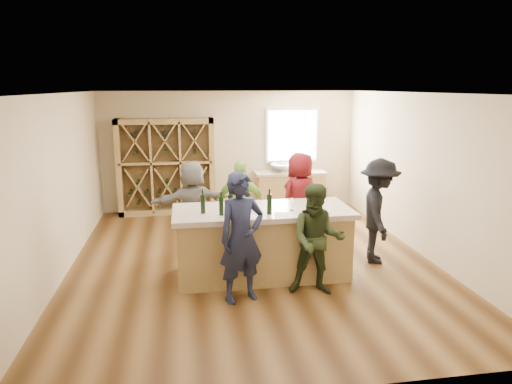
{
  "coord_description": "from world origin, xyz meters",
  "views": [
    {
      "loc": [
        -1.08,
        -7.25,
        2.91
      ],
      "look_at": [
        0.1,
        0.2,
        1.15
      ],
      "focal_mm": 32.0,
      "sensor_mm": 36.0,
      "label": 1
    }
  ],
  "objects": [
    {
      "name": "tasting_menu_a",
      "position": [
        -0.23,
        -1.0,
        1.08
      ],
      "size": [
        0.32,
        0.38,
        0.0
      ],
      "primitive_type": "cube",
      "rotation": [
        0.0,
        0.0,
        0.32
      ],
      "color": "white",
      "rests_on": "tasting_counter_top"
    },
    {
      "name": "person_far_left",
      "position": [
        -0.97,
        0.86,
        0.81
      ],
      "size": [
        1.57,
        0.83,
        1.61
      ],
      "primitive_type": "imported",
      "rotation": [
        0.0,
        0.0,
        3.35
      ],
      "color": "slate",
      "rests_on": "floor"
    },
    {
      "name": "tasting_counter_base",
      "position": [
        0.07,
        -0.64,
        0.5
      ],
      "size": [
        2.6,
        1.0,
        1.0
      ],
      "primitive_type": "cube",
      "color": "#9D804B",
      "rests_on": "floor"
    },
    {
      "name": "tasting_menu_c",
      "position": [
        0.9,
        -0.99,
        1.08
      ],
      "size": [
        0.31,
        0.36,
        0.0
      ],
      "primitive_type": "cube",
      "rotation": [
        0.0,
        0.0,
        -0.34
      ],
      "color": "white",
      "rests_on": "tasting_counter_top"
    },
    {
      "name": "wine_bottle_e",
      "position": [
        -0.19,
        -0.83,
        1.23
      ],
      "size": [
        0.08,
        0.08,
        0.3
      ],
      "primitive_type": "cylinder",
      "rotation": [
        0.0,
        0.0,
        0.12
      ],
      "color": "black",
      "rests_on": "tasting_counter_top"
    },
    {
      "name": "floor",
      "position": [
        0.0,
        0.0,
        -0.05
      ],
      "size": [
        6.0,
        7.0,
        0.1
      ],
      "primitive_type": "cube",
      "color": "brown",
      "rests_on": "ground"
    },
    {
      "name": "wall_back",
      "position": [
        0.0,
        3.55,
        1.4
      ],
      "size": [
        6.0,
        0.1,
        2.8
      ],
      "primitive_type": "cube",
      "color": "beige",
      "rests_on": "ground"
    },
    {
      "name": "back_counter_top",
      "position": [
        1.4,
        3.2,
        0.89
      ],
      "size": [
        1.7,
        0.62,
        0.06
      ],
      "primitive_type": "cube",
      "color": "#B0A491",
      "rests_on": "back_counter_base"
    },
    {
      "name": "window_pane",
      "position": [
        1.5,
        3.44,
        1.75
      ],
      "size": [
        1.18,
        0.01,
        1.18
      ],
      "primitive_type": "cube",
      "color": "white",
      "rests_on": "wall_back"
    },
    {
      "name": "wine_glass_e",
      "position": [
        0.98,
        -0.89,
        1.16
      ],
      "size": [
        0.08,
        0.08,
        0.17
      ],
      "primitive_type": "cone",
      "rotation": [
        0.0,
        0.0,
        -0.39
      ],
      "color": "white",
      "rests_on": "tasting_counter_top"
    },
    {
      "name": "wall_front",
      "position": [
        0.0,
        -3.55,
        1.4
      ],
      "size": [
        6.0,
        0.1,
        2.8
      ],
      "primitive_type": "cube",
      "color": "beige",
      "rests_on": "ground"
    },
    {
      "name": "person_server",
      "position": [
        2.07,
        -0.36,
        0.88
      ],
      "size": [
        0.84,
        1.24,
        1.76
      ],
      "primitive_type": "imported",
      "rotation": [
        0.0,
        0.0,
        1.27
      ],
      "color": "black",
      "rests_on": "floor"
    },
    {
      "name": "window_frame",
      "position": [
        1.5,
        3.47,
        1.75
      ],
      "size": [
        1.3,
        0.06,
        1.3
      ],
      "primitive_type": "cube",
      "color": "white",
      "rests_on": "wall_back"
    },
    {
      "name": "person_near_right",
      "position": [
        0.72,
        -1.38,
        0.8
      ],
      "size": [
        0.86,
        0.6,
        1.6
      ],
      "primitive_type": "imported",
      "rotation": [
        0.0,
        0.0,
        -0.24
      ],
      "color": "#263319",
      "rests_on": "floor"
    },
    {
      "name": "faucet",
      "position": [
        1.2,
        3.38,
        1.07
      ],
      "size": [
        0.02,
        0.02,
        0.3
      ],
      "primitive_type": "cylinder",
      "color": "silver",
      "rests_on": "back_counter_top"
    },
    {
      "name": "wall_right",
      "position": [
        3.05,
        0.0,
        1.4
      ],
      "size": [
        0.1,
        7.0,
        2.8
      ],
      "primitive_type": "cube",
      "color": "beige",
      "rests_on": "ground"
    },
    {
      "name": "ceiling",
      "position": [
        0.0,
        0.0,
        2.85
      ],
      "size": [
        6.0,
        7.0,
        0.1
      ],
      "primitive_type": "cube",
      "color": "white",
      "rests_on": "ground"
    },
    {
      "name": "wine_glass_a",
      "position": [
        -0.18,
        -1.05,
        1.16
      ],
      "size": [
        0.08,
        0.08,
        0.17
      ],
      "primitive_type": "cone",
      "rotation": [
        0.0,
        0.0,
        -0.31
      ],
      "color": "white",
      "rests_on": "tasting_counter_top"
    },
    {
      "name": "wine_bottle_f",
      "position": [
        0.12,
        -0.94,
        1.23
      ],
      "size": [
        0.07,
        0.07,
        0.3
      ],
      "primitive_type": "cylinder",
      "color": "black",
      "rests_on": "tasting_counter_top"
    },
    {
      "name": "person_far_mid",
      "position": [
        -0.09,
        0.73,
        0.81
      ],
      "size": [
        1.06,
        0.79,
        1.62
      ],
      "primitive_type": "imported",
      "rotation": [
        0.0,
        0.0,
        2.77
      ],
      "color": "#8CC64C",
      "rests_on": "floor"
    },
    {
      "name": "wall_left",
      "position": [
        -3.05,
        0.0,
        1.4
      ],
      "size": [
        0.1,
        7.0,
        2.8
      ],
      "primitive_type": "cube",
      "color": "beige",
      "rests_on": "ground"
    },
    {
      "name": "person_far_right",
      "position": [
        1.03,
        0.81,
        0.86
      ],
      "size": [
        0.99,
        0.86,
        1.72
      ],
      "primitive_type": "imported",
      "rotation": [
        0.0,
        0.0,
        3.6
      ],
      "color": "#590F14",
      "rests_on": "floor"
    },
    {
      "name": "tasting_menu_b",
      "position": [
        0.29,
        -1.02,
        1.08
      ],
      "size": [
        0.26,
        0.32,
        0.0
      ],
      "primitive_type": "cube",
      "rotation": [
        0.0,
        0.0,
        -0.17
      ],
      "color": "white",
      "rests_on": "tasting_counter_top"
    },
    {
      "name": "wine_rack",
      "position": [
        -1.5,
        3.27,
        1.1
      ],
      "size": [
        2.2,
        0.45,
        2.2
      ],
      "primitive_type": "cube",
      "color": "#9D804B",
      "rests_on": "floor"
    },
    {
      "name": "back_counter_base",
      "position": [
        1.4,
        3.2,
        0.43
      ],
      "size": [
        1.6,
        0.58,
        0.86
      ],
      "primitive_type": "cube",
      "color": "#9D804B",
      "rests_on": "floor"
    },
    {
      "name": "wine_bottle_a",
      "position": [
        -0.84,
        -0.75,
        1.22
      ],
      "size": [
        0.08,
        0.08,
        0.28
      ],
      "primitive_type": "cylinder",
      "rotation": [
        0.0,
        0.0,
        0.23
      ],
      "color": "black",
      "rests_on": "tasting_counter_top"
    },
    {
      "name": "wine_bottle_c",
      "position": [
        -0.44,
        -0.79,
        1.22
      ],
      "size": [
        0.09,
        0.09,
        0.28
      ],
      "primitive_type": "cylinder",
      "rotation": [
        0.0,
        0.0,
        0.33
      ],
      "color": "black",
      "rests_on": "tasting_counter_top"
    },
    {
      "name": "wine_glass_d",
      "position": [
        0.49,
        -0.8,
        1.17
      ],
      "size": [
        0.08,
        0.08,
        0.18
      ],
      "primitive_type": "cone",
      "rotation": [
        0.0,
        0.0,
        -0.2
      ],
      "color": "white",
      "rests_on": "tasting_counter_top"
    },
    {
      "name": "wine_bottle_b",
      "position": [
        -0.58,
        -0.89,
        1.21
      ],
      "size": [
        0.08,
        0.08,
        0.27
      ],
      "primitive_type": "cylinder",
      "rotation": [
        0.0,
        0.0,
        0.18
      ],
      "color": "black",
      "rests_on": "tasting_counter_top"
    },
    {
      "name": "wine_glass_c",
      "position": [
        0.79,
        -1.09,
        1.17
      ],
      "size": [
        0.08,
        0.08,
        0.19
      ],
      "primitive_type": "cone",
      "rotation": [
        0.0,
        0.0,
        -0.18
      ],
      "color": "white",
      "rests_on": "tasting_counter_top"
    },
    {
      "name": "tasting_counter_top",
      "position": [
        0.07,
        -0.64,
        1.04
      ],
      "size": [
        2.72,
        1.12,
        0.08
      ],
      "primitive_type": "cube",
      "color": "#B0A491",
      "rests_on": "tasting_counter_base"
    },
    {
      "name": "wine_bottle_d",
      "position": [
        -0.33,
        -0.82,
        1.23
      ],
      "size": [
        0.09,
        0.09,
        0.3
      ],
      "primitive_type": "cylinder",
      "rotation": [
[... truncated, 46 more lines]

